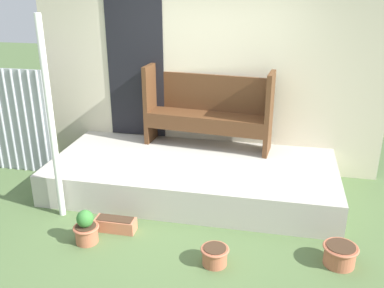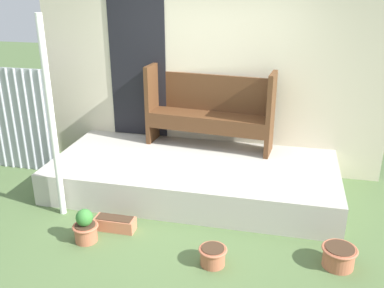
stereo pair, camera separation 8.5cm
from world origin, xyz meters
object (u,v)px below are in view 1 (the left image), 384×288
flower_pot_middle (215,255)px  flower_pot_right (340,254)px  planter_box_rect (116,224)px  flower_pot_left (86,228)px  support_post (51,123)px  bench (208,107)px

flower_pot_middle → flower_pot_right: (1.17, 0.24, 0.01)m
flower_pot_middle → planter_box_rect: bearing=162.7°
flower_pot_left → support_post: bearing=138.5°
support_post → flower_pot_right: size_ratio=6.70×
flower_pot_right → planter_box_rect: (-2.31, 0.12, -0.04)m
flower_pot_middle → flower_pot_right: size_ratio=0.82×
support_post → bench: support_post is taller
flower_pot_left → flower_pot_middle: flower_pot_left is taller
support_post → flower_pot_right: bearing=-5.8°
flower_pot_left → flower_pot_middle: 1.36m
flower_pot_left → flower_pot_middle: (1.35, -0.09, -0.06)m
flower_pot_middle → planter_box_rect: flower_pot_middle is taller
flower_pot_left → flower_pot_right: bearing=3.4°
planter_box_rect → support_post: bearing=165.3°
support_post → bench: size_ratio=1.31×
flower_pot_left → flower_pot_right: flower_pot_left is taller
flower_pot_left → planter_box_rect: 0.35m
flower_pot_left → flower_pot_right: size_ratio=1.10×
support_post → flower_pot_left: support_post is taller
flower_pot_right → planter_box_rect: bearing=177.1°
support_post → flower_pot_middle: 2.20m
flower_pot_left → flower_pot_right: 2.53m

